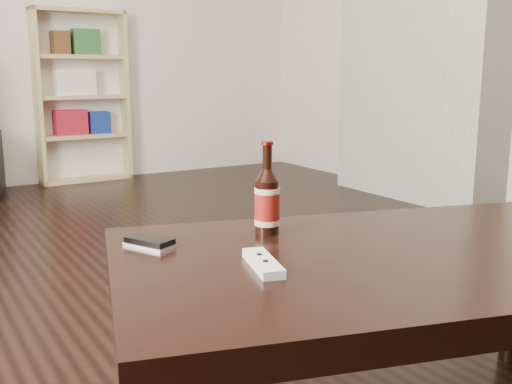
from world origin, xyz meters
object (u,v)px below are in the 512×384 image
remote (263,263)px  bookshelf (77,93)px  coffee_table (401,277)px  beer_bottle (267,202)px  phone (150,242)px

remote → bookshelf: bearing=96.2°
remote → coffee_table: bearing=5.5°
bookshelf → remote: (-0.66, -3.69, -0.20)m
beer_bottle → remote: bearing=-124.3°
bookshelf → coffee_table: size_ratio=0.94×
coffee_table → phone: (-0.44, 0.31, 0.07)m
remote → phone: bearing=134.1°
coffee_table → remote: size_ratio=8.33×
phone → beer_bottle: bearing=-35.2°
bookshelf → phone: size_ratio=10.54×
beer_bottle → remote: size_ratio=1.32×
beer_bottle → phone: (-0.27, 0.04, -0.07)m
bookshelf → beer_bottle: bearing=-100.8°
bookshelf → coffee_table: bookshelf is taller
bookshelf → remote: bookshelf is taller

